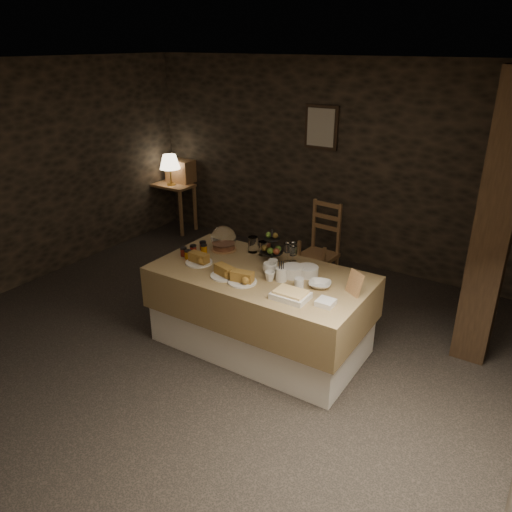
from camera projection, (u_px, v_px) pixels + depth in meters
The scene contains 28 objects.
ground_plane at pixel (218, 338), 5.03m from camera, with size 5.50×5.00×0.01m, color black.
room_shell at pixel (213, 188), 4.41m from camera, with size 5.52×5.02×2.60m.
buffet_table at pixel (260, 304), 4.73m from camera, with size 2.02×1.07×0.80m.
console_table at pixel (172, 192), 7.71m from camera, with size 0.69×0.39×0.74m.
table_lamp at pixel (170, 162), 7.45m from camera, with size 0.31×0.31×0.46m.
wine_rack at pixel (181, 171), 7.70m from camera, with size 0.42×0.26×0.34m, color brown.
chair at pixel (321, 242), 6.35m from camera, with size 0.45×0.44×0.71m.
timber_column at pixel (494, 226), 4.28m from camera, with size 0.30×0.30×2.60m, color black.
framed_picture at pixel (321, 127), 6.31m from camera, with size 0.45×0.04×0.55m.
plate_stack_a at pixel (293, 271), 4.50m from camera, with size 0.19×0.19×0.10m, color silver.
plate_stack_b at pixel (307, 271), 4.52m from camera, with size 0.20×0.20×0.09m, color silver.
cutlery_holder at pixel (281, 274), 4.41m from camera, with size 0.10×0.10×0.12m, color silver.
cup_a at pixel (270, 268), 4.55m from camera, with size 0.13×0.13×0.11m, color silver.
cup_b at pixel (270, 276), 4.42m from camera, with size 0.09×0.09×0.09m, color silver.
mug_c at pixel (273, 264), 4.64m from camera, with size 0.09×0.09×0.10m, color silver.
mug_d at pixel (299, 283), 4.29m from camera, with size 0.08×0.08×0.09m, color silver.
bowl at pixel (320, 285), 4.31m from camera, with size 0.19×0.19×0.05m, color silver.
cake_dome at pixel (224, 240), 5.05m from camera, with size 0.26×0.26×0.26m.
fruit_stand at pixel (272, 248), 4.80m from camera, with size 0.22×0.22×0.31m.
bread_platter_left at pixel (199, 259), 4.77m from camera, with size 0.26×0.26×0.11m.
bread_platter_center at pixel (225, 272), 4.50m from camera, with size 0.26×0.26×0.11m.
bread_platter_right at pixel (242, 278), 4.39m from camera, with size 0.26×0.26×0.11m.
jam_jars at pixel (194, 250), 4.97m from camera, with size 0.18×0.32×0.07m.
tart_dish at pixel (291, 295), 4.12m from camera, with size 0.30×0.22×0.07m.
square_dish at pixel (326, 303), 4.02m from camera, with size 0.14×0.14×0.04m, color silver.
menu_frame at pixel (354, 284), 4.17m from camera, with size 0.17×0.02×0.22m, color brown.
storage_jar_a at pixel (253, 244), 5.01m from camera, with size 0.10×0.10×0.16m, color white.
storage_jar_b at pixel (263, 248), 4.94m from camera, with size 0.09×0.09×0.14m, color white.
Camera 1 is at (2.64, -3.39, 2.77)m, focal length 35.00 mm.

